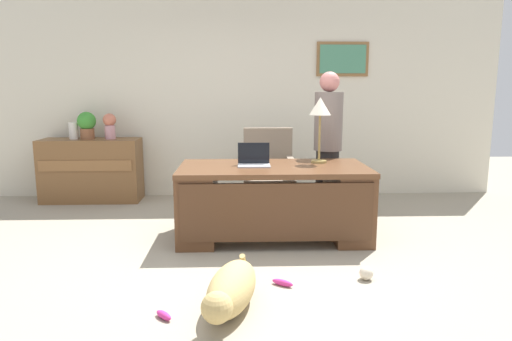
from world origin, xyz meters
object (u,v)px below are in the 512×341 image
object	(u,v)px
armchair	(268,175)
desk_lamp	(320,111)
vase_with_flowers	(110,125)
vase_empty	(74,131)
credenza	(92,170)
potted_plant	(87,124)
person_standing	(328,145)
laptop	(254,160)
dog_toy_plush	(164,315)
dog_lying	(231,290)
dog_toy_bone	(283,283)
dog_toy_ball	(366,273)
desk	(273,199)

from	to	relation	value
armchair	desk_lamp	xyz separation A→B (m)	(0.48, -0.77, 0.81)
vase_with_flowers	vase_empty	bearing A→B (deg)	180.00
credenza	potted_plant	world-z (taller)	potted_plant
person_standing	vase_with_flowers	size ratio (longest dim) A/B	4.99
laptop	vase_with_flowers	world-z (taller)	vase_with_flowers
dog_toy_plush	dog_lying	bearing A→B (deg)	11.93
dog_toy_bone	laptop	bearing A→B (deg)	98.47
vase_with_flowers	laptop	bearing A→B (deg)	-40.64
dog_toy_ball	dog_toy_bone	distance (m)	0.68
credenza	person_standing	world-z (taller)	person_standing
desk_lamp	vase_empty	distance (m)	3.36
dog_toy_ball	laptop	bearing A→B (deg)	127.07
credenza	armchair	xyz separation A→B (m)	(2.34, -0.66, 0.05)
person_standing	vase_with_flowers	bearing A→B (deg)	160.08
laptop	dog_toy_plush	xyz separation A→B (m)	(-0.65, -1.72, -0.77)
vase_empty	dog_toy_plush	distance (m)	3.83
desk_lamp	dog_toy_plush	distance (m)	2.63
potted_plant	dog_lying	bearing A→B (deg)	-58.82
desk	credenza	world-z (taller)	credenza
desk	dog_toy_ball	distance (m)	1.31
vase_with_flowers	potted_plant	size ratio (longest dim) A/B	0.94
desk	potted_plant	distance (m)	2.95
credenza	dog_toy_ball	bearing A→B (deg)	-42.40
dog_toy_bone	credenza	bearing A→B (deg)	129.35
credenza	vase_with_flowers	xyz separation A→B (m)	(0.27, 0.00, 0.60)
laptop	dog_toy_ball	bearing A→B (deg)	-52.93
dog_toy_ball	vase_empty	bearing A→B (deg)	139.45
credenza	desk_lamp	size ratio (longest dim) A/B	1.91
person_standing	dog_toy_plush	xyz separation A→B (m)	(-1.51, -2.33, -0.85)
armchair	dog_lying	xyz separation A→B (m)	(-0.42, -2.56, -0.31)
laptop	vase_with_flowers	distance (m)	2.46
dog_toy_ball	desk	bearing A→B (deg)	121.72
credenza	vase_with_flowers	bearing A→B (deg)	0.27
potted_plant	credenza	bearing A→B (deg)	-2.94
person_standing	laptop	world-z (taller)	person_standing
credenza	vase_empty	size ratio (longest dim) A/B	5.82
credenza	vase_with_flowers	distance (m)	0.66
person_standing	laptop	distance (m)	1.06
credenza	vase_empty	world-z (taller)	vase_empty
desk_lamp	desk	bearing A→B (deg)	-155.12
dog_toy_bone	potted_plant	bearing A→B (deg)	129.64
dog_lying	dog_toy_plush	xyz separation A→B (m)	(-0.44, -0.09, -0.13)
dog_toy_ball	dog_toy_bone	xyz separation A→B (m)	(-0.68, -0.09, -0.03)
person_standing	dog_toy_plush	bearing A→B (deg)	-123.03
desk	armchair	world-z (taller)	armchair
desk	credenza	size ratio (longest dim) A/B	1.46
person_standing	desk_lamp	world-z (taller)	person_standing
person_standing	laptop	xyz separation A→B (m)	(-0.86, -0.61, -0.08)
desk_lamp	dog_toy_plush	bearing A→B (deg)	-125.39
laptop	credenza	bearing A→B (deg)	143.22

